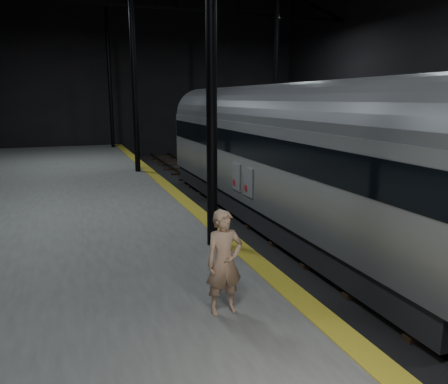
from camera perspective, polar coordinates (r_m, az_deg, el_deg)
name	(u,v)px	position (r m, az deg, el deg)	size (l,w,h in m)	color
ground	(276,225)	(16.33, 6.81, -4.35)	(44.00, 44.00, 0.00)	black
platform_left	(60,233)	(14.58, -20.68, -5.04)	(9.00, 43.80, 1.00)	#4D4D4B
platform_right	(435,197)	(20.61, 25.85, -0.60)	(9.00, 43.80, 1.00)	#4D4D4B
tactile_strip	(191,206)	(14.94, -4.34, -1.86)	(0.50, 43.80, 0.01)	olive
track	(276,224)	(16.31, 6.81, -4.12)	(2.40, 43.00, 0.24)	#3F3328
train	(274,149)	(16.07, 6.53, 5.55)	(2.81, 18.71, 5.00)	#A0A3A8
woman	(224,262)	(7.43, 0.03, -9.17)	(0.66, 0.43, 1.81)	#A37E64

